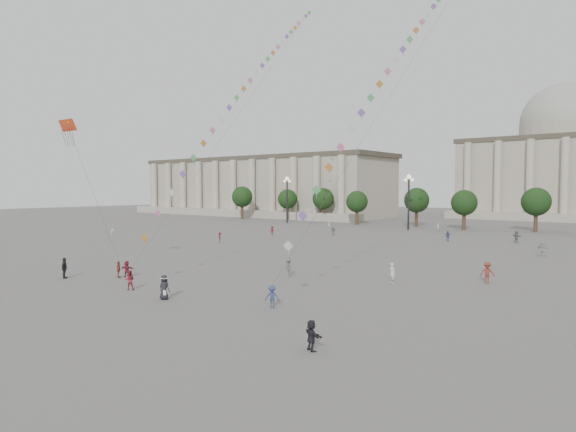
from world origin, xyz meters
The scene contains 28 objects.
ground centered at (0.00, 0.00, 0.00)m, with size 360.00×360.00×0.00m, color #575452.
hall_west centered at (-75.00, 93.89, 8.43)m, with size 84.00×26.22×17.20m.
hall_central centered at (0.00, 129.22, 14.23)m, with size 48.30×34.30×35.50m.
tree_row centered at (0.00, 78.00, 5.39)m, with size 137.12×5.12×8.00m.
lamp_post_far_west centered at (-45.00, 70.00, 7.35)m, with size 2.00×0.90×10.65m.
lamp_post_mid_west centered at (-15.00, 70.00, 7.35)m, with size 2.00×0.90×10.65m.
person_crowd_0 centered at (-0.96, 54.03, 0.80)m, with size 0.94×0.39×1.60m, color navy.
person_crowd_1 centered at (-49.01, 27.65, 0.85)m, with size 0.82×0.64×1.69m, color white.
person_crowd_2 centered at (-27.98, 44.76, 0.78)m, with size 1.01×0.58×1.56m, color maroon.
person_crowd_3 centered at (13.75, -1.29, 0.78)m, with size 1.44×0.46×1.55m, color black.
person_crowd_4 centered at (-8.24, 68.00, 0.82)m, with size 1.51×0.48×1.63m, color silver.
person_crowd_6 centered at (-0.52, 14.72, 0.84)m, with size 1.08×0.62×1.67m, color #5A5A5E.
person_crowd_7 centered at (14.35, 44.28, 0.91)m, with size 1.68×0.54×1.82m, color #B9B9B4.
person_crowd_8 centered at (14.78, 22.52, 0.92)m, with size 1.19×0.68×1.84m, color maroon.
person_crowd_10 centered at (-27.28, 60.96, 0.96)m, with size 0.70×0.46×1.92m, color beige.
person_crowd_12 centered at (7.86, 58.02, 0.92)m, with size 1.70×0.54×1.84m, color slate.
person_crowd_13 centered at (8.48, 17.57, 0.88)m, with size 0.64×0.42×1.76m, color silver.
person_crowd_16 centered at (-19.81, 51.10, 0.76)m, with size 0.89×0.37×1.52m, color slate.
person_crowd_17 centered at (-26.41, 30.98, 0.79)m, with size 1.02×0.59×1.58m, color maroon.
tourist_0 centered at (-12.03, 4.67, 0.75)m, with size 0.88×0.36×1.49m, color #933928.
tourist_1 centered at (-15.46, 1.43, 0.93)m, with size 1.09×0.45×1.86m, color black.
tourist_2 centered at (-11.70, 5.30, 0.74)m, with size 1.37×0.44×1.48m, color maroon.
kite_flyer_0 centered at (-6.45, 2.03, 0.78)m, with size 0.76×0.59×1.56m, color maroon.
kite_flyer_1 centered at (6.34, 4.39, 0.76)m, with size 0.99×0.57×1.53m, color navy.
hat_person centered at (-1.47, 1.54, 0.92)m, with size 0.96×0.72×1.78m.
dragon_kite centered at (-16.14, 2.47, 12.96)m, with size 3.20×1.45×13.08m.
kite_train_west centered at (-16.62, 28.25, 22.29)m, with size 19.58×48.82×65.91m.
kite_train_mid centered at (3.55, 34.52, 26.61)m, with size 6.00×56.76×74.23m.
Camera 1 is at (28.45, -21.54, 8.06)m, focal length 32.00 mm.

